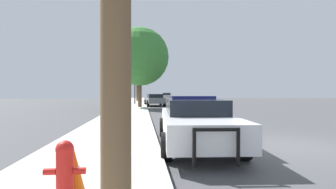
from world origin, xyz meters
TOP-DOWN VIEW (x-y plane):
  - ground_plane at (0.00, 0.00)m, footprint 110.00×110.00m
  - sidewalk_left at (-5.10, 0.00)m, footprint 3.00×110.00m
  - police_car at (-2.54, 0.42)m, footprint 2.24×5.47m
  - fire_hydrant at (-5.06, -3.54)m, footprint 0.53×0.23m
  - traffic_light at (-3.48, 24.68)m, footprint 3.92×0.35m
  - car_background_distant at (0.86, 45.82)m, footprint 2.13×4.31m
  - car_background_midblock at (-2.70, 21.68)m, footprint 2.25×4.48m
  - tree_sidewalk_far at (-4.81, 34.99)m, footprint 5.19×5.19m
  - tree_sidewalk_mid at (-4.29, 17.92)m, footprint 5.52×5.52m
  - traffic_cone at (-5.01, -3.31)m, footprint 0.31×0.31m

SIDE VIEW (x-z plane):
  - ground_plane at x=0.00m, z-range 0.00..0.00m
  - sidewalk_left at x=-5.10m, z-range 0.00..0.13m
  - traffic_cone at x=-5.01m, z-range 0.13..0.76m
  - fire_hydrant at x=-5.06m, z-range 0.16..0.95m
  - car_background_midblock at x=-2.70m, z-range 0.06..1.38m
  - car_background_distant at x=0.86m, z-range 0.05..1.39m
  - police_car at x=-2.54m, z-range 0.01..1.44m
  - traffic_light at x=-3.48m, z-range 1.28..6.96m
  - tree_sidewalk_mid at x=-4.29m, z-range 1.12..8.65m
  - tree_sidewalk_far at x=-4.81m, z-range 1.63..9.84m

